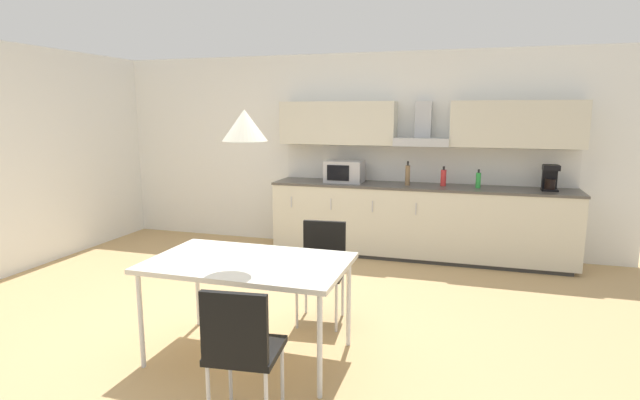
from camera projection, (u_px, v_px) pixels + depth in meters
The scene contains 14 objects.
ground_plane at pixel (252, 321), 4.43m from camera, with size 9.37×8.19×0.02m, color tan.
wall_back at pixel (335, 151), 6.82m from camera, with size 7.50×0.10×2.59m, color white.
kitchen_counter at pixel (418, 221), 6.29m from camera, with size 3.72×0.64×0.92m.
backsplash_tile at pixel (422, 165), 6.45m from camera, with size 3.70×0.02×0.46m, color silver.
upper_wall_cabinets at pixel (423, 124), 6.21m from camera, with size 3.70×0.40×0.55m.
microwave at pixel (344, 172), 6.46m from camera, with size 0.48×0.35×0.28m.
coffee_maker at pixel (550, 178), 5.78m from camera, with size 0.18×0.19×0.30m.
bottle_brown at pixel (408, 175), 6.19m from camera, with size 0.06×0.06×0.30m.
bottle_green at pixel (478, 180), 5.98m from camera, with size 0.06×0.06×0.22m.
bottle_red at pixel (443, 178), 6.14m from camera, with size 0.07×0.07×0.24m.
dining_table at pixel (248, 266), 3.67m from camera, with size 1.46×0.89×0.75m.
chair_near_right at pixel (241, 343), 2.82m from camera, with size 0.44×0.44×0.87m.
chair_far_right at pixel (322, 261), 4.39m from camera, with size 0.44×0.44×0.87m.
pendant_lamp at pixel (245, 125), 3.49m from camera, with size 0.32×0.32×0.22m, color silver.
Camera 1 is at (1.80, -3.82, 1.82)m, focal length 28.00 mm.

